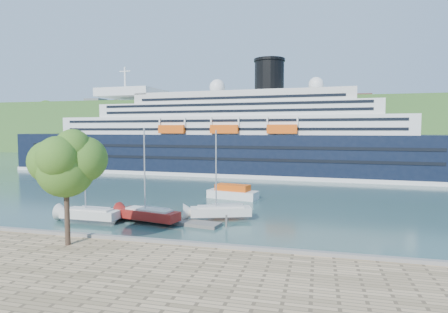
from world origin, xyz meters
TOP-DOWN VIEW (x-y plane):
  - ground at (0.00, 0.00)m, footprint 400.00×400.00m
  - far_hillside at (0.00, 145.00)m, footprint 400.00×50.00m
  - quay_coping at (0.00, -0.20)m, footprint 220.00×0.50m
  - cruise_ship at (-5.52, 59.49)m, footprint 121.99×23.85m
  - promenade_tree at (-1.60, -2.65)m, footprint 6.29×6.29m
  - floating_pontoon at (-0.10, 10.82)m, footprint 17.02×5.00m
  - sailboat_white_near at (-6.66, 7.96)m, footprint 7.63×2.28m
  - sailboat_red at (0.19, 9.10)m, footprint 8.30×3.90m
  - sailboat_white_far at (7.56, 12.85)m, footprint 8.12×4.74m
  - tender_launch at (5.80, 26.88)m, footprint 8.27×4.19m

SIDE VIEW (x-z plane):
  - ground at x=0.00m, z-range 0.00..0.00m
  - floating_pontoon at x=-0.10m, z-range 0.00..0.38m
  - tender_launch at x=5.80m, z-range 0.00..2.18m
  - quay_coping at x=0.00m, z-range 1.00..1.30m
  - sailboat_white_near at x=-6.66m, z-range 0.00..9.79m
  - sailboat_white_far at x=7.56m, z-range 0.00..10.13m
  - sailboat_red at x=0.19m, z-range 0.00..10.34m
  - promenade_tree at x=-1.60m, z-range 1.00..11.42m
  - far_hillside at x=0.00m, z-range 0.00..24.00m
  - cruise_ship at x=-5.52m, z-range 0.00..27.23m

